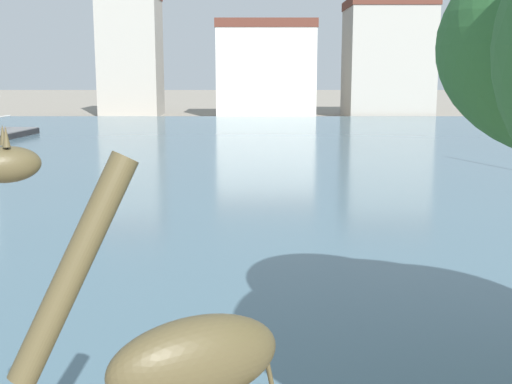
{
  "coord_description": "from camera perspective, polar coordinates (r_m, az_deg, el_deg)",
  "views": [
    {
      "loc": [
        -0.53,
        0.09,
        4.38
      ],
      "look_at": [
        -0.5,
        12.04,
        2.2
      ],
      "focal_mm": 46.97,
      "sensor_mm": 36.0,
      "label": 1
    }
  ],
  "objects": [
    {
      "name": "giraffe_statue",
      "position": [
        5.42,
        -6.52,
        -15.1
      ],
      "size": [
        2.15,
        1.45,
        4.04
      ],
      "color": "#4C4228",
      "rests_on": "ground"
    },
    {
      "name": "townhouse_wide_warehouse",
      "position": [
        65.12,
        10.98,
        11.07
      ],
      "size": [
        7.81,
        7.7,
        10.78
      ],
      "color": "gray",
      "rests_on": "ground"
    },
    {
      "name": "townhouse_end_terrace",
      "position": [
        62.7,
        0.71,
        10.41
      ],
      "size": [
        9.07,
        6.21,
        8.84
      ],
      "color": "beige",
      "rests_on": "ground"
    },
    {
      "name": "townhouse_narrow_midrow",
      "position": [
        66.77,
        -10.76,
        11.51
      ],
      "size": [
        5.69,
        5.6,
        11.84
      ],
      "color": "gray",
      "rests_on": "ground"
    },
    {
      "name": "harbor_water",
      "position": [
        34.09,
        0.77,
        3.25
      ],
      "size": [
        82.4,
        51.75,
        0.33
      ],
      "primitive_type": "cube",
      "color": "#476675",
      "rests_on": "ground"
    }
  ]
}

